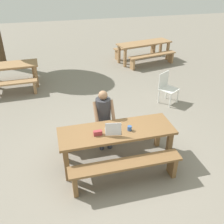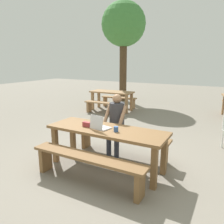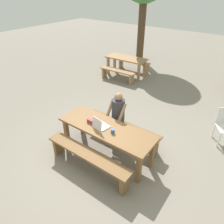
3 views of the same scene
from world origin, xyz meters
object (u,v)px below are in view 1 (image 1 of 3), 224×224
at_px(plastic_chair, 167,87).
at_px(laptop, 113,130).
at_px(coffee_mug, 130,128).
at_px(picnic_table_mid, 10,68).
at_px(picnic_table_front, 117,135).
at_px(picnic_table_rear, 144,45).
at_px(small_pouch, 98,133).
at_px(person_seated, 104,115).

bearing_deg(plastic_chair, laptop, -165.45).
bearing_deg(coffee_mug, picnic_table_mid, 119.76).
bearing_deg(picnic_table_mid, plastic_chair, -29.11).
relative_size(picnic_table_front, plastic_chair, 2.52).
distance_m(picnic_table_mid, picnic_table_rear, 5.09).
relative_size(picnic_table_front, laptop, 6.49).
height_order(laptop, small_pouch, laptop).
relative_size(coffee_mug, picnic_table_rear, 0.04).
distance_m(picnic_table_front, picnic_table_rear, 6.18).
bearing_deg(picnic_table_rear, small_pouch, -130.00).
height_order(laptop, picnic_table_rear, laptop).
xyz_separation_m(picnic_table_front, coffee_mug, (0.23, -0.07, 0.15)).
bearing_deg(picnic_table_mid, small_pouch, -68.71).
distance_m(picnic_table_front, small_pouch, 0.41).
relative_size(laptop, plastic_chair, 0.39).
bearing_deg(person_seated, laptop, -87.91).
distance_m(laptop, coffee_mug, 0.32).
distance_m(picnic_table_front, coffee_mug, 0.29).
height_order(laptop, person_seated, person_seated).
distance_m(picnic_table_front, plastic_chair, 2.92).
relative_size(small_pouch, plastic_chair, 0.18).
relative_size(laptop, person_seated, 0.26).
height_order(person_seated, plastic_chair, person_seated).
bearing_deg(plastic_chair, picnic_table_mid, 121.85).
bearing_deg(picnic_table_front, plastic_chair, 45.83).
height_order(small_pouch, picnic_table_rear, small_pouch).
relative_size(small_pouch, picnic_table_rear, 0.07).
relative_size(picnic_table_front, picnic_table_rear, 0.96).
distance_m(person_seated, picnic_table_rear, 5.72).
xyz_separation_m(small_pouch, plastic_chair, (2.41, 2.16, -0.33)).
bearing_deg(picnic_table_rear, plastic_chair, -112.03).
height_order(picnic_table_mid, picnic_table_rear, picnic_table_rear).
xyz_separation_m(laptop, person_seated, (-0.02, 0.67, -0.06)).
bearing_deg(picnic_table_rear, picnic_table_mid, -176.90).
relative_size(coffee_mug, person_seated, 0.07).
xyz_separation_m(person_seated, picnic_table_mid, (-2.14, 3.69, -0.13)).
xyz_separation_m(picnic_table_front, small_pouch, (-0.37, -0.07, 0.15)).
distance_m(coffee_mug, picnic_table_rear, 6.15).
bearing_deg(coffee_mug, laptop, -177.76).
height_order(coffee_mug, person_seated, person_seated).
distance_m(picnic_table_front, laptop, 0.21).
bearing_deg(laptop, person_seated, -76.77).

